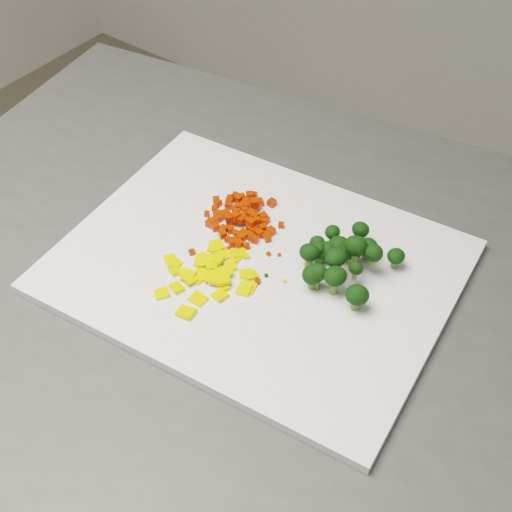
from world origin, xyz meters
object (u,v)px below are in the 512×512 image
Objects in this scene: cutting_board at (256,266)px; carrot_pile at (244,213)px; broccoli_pile at (351,260)px; counter_block at (278,491)px; pepper_pile at (208,273)px.

carrot_pile is (-0.05, 0.04, 0.02)m from cutting_board.
cutting_board is 0.10m from broccoli_pile.
broccoli_pile reaches higher than counter_block.
carrot_pile is (-0.10, 0.05, 0.47)m from counter_block.
cutting_board is at bearing -41.81° from carrot_pile.
broccoli_pile reaches higher than carrot_pile.
pepper_pile is at bearing -150.10° from counter_block.
counter_block is at bearing 29.90° from pepper_pile.
carrot_pile is at bearing 138.19° from cutting_board.
cutting_board is at bearing 172.52° from counter_block.
carrot_pile is 0.83× the size of broccoli_pile.
cutting_board is 0.06m from pepper_pile.
cutting_board is 3.75× the size of broccoli_pile.
broccoli_pile is at bearing -1.44° from carrot_pile.
broccoli_pile is (0.14, -0.00, 0.01)m from carrot_pile.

